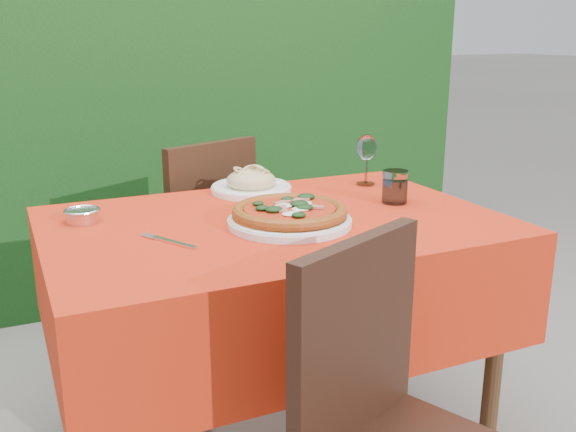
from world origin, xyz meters
name	(u,v)px	position (x,y,z in m)	size (l,w,h in m)	color
hedge	(148,105)	(0.00, 1.55, 0.92)	(3.20, 0.55, 1.78)	black
dining_table	(275,269)	(0.00, 0.00, 0.60)	(1.26, 0.86, 0.75)	#4C2918
chair_near	(392,422)	(-0.02, -0.65, 0.50)	(0.52, 0.52, 0.86)	black
chair_far	(198,237)	(-0.03, 0.66, 0.50)	(0.51, 0.51, 0.88)	black
pizza_plate	(290,215)	(0.02, -0.07, 0.78)	(0.34, 0.34, 0.06)	white
pasta_plate	(251,184)	(0.06, 0.33, 0.78)	(0.27, 0.27, 0.08)	white
water_glass	(395,188)	(0.41, 0.01, 0.79)	(0.08, 0.08, 0.10)	silver
wine_glass	(367,150)	(0.46, 0.26, 0.87)	(0.07, 0.07, 0.18)	silver
fork	(174,242)	(-0.31, -0.10, 0.75)	(0.03, 0.20, 0.01)	silver
steel_ramekin	(82,216)	(-0.50, 0.20, 0.76)	(0.09, 0.09, 0.03)	silver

